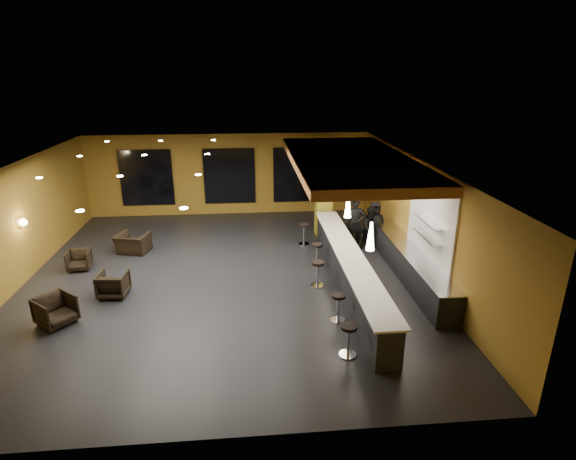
{
  "coord_description": "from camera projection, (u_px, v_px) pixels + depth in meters",
  "views": [
    {
      "loc": [
        0.8,
        -12.71,
        6.1
      ],
      "look_at": [
        2.0,
        0.5,
        1.3
      ],
      "focal_mm": 28.0,
      "sensor_mm": 36.0,
      "label": 1
    }
  ],
  "objects": [
    {
      "name": "staff_a",
      "position": [
        355.0,
        224.0,
        15.82
      ],
      "size": [
        0.76,
        0.59,
        1.86
      ],
      "primitive_type": "imported",
      "rotation": [
        0.0,
        0.0,
        -0.24
      ],
      "color": "black",
      "rests_on": "floor"
    },
    {
      "name": "bar_stool_4",
      "position": [
        304.0,
        231.0,
        16.31
      ],
      "size": [
        0.4,
        0.4,
        0.79
      ],
      "rotation": [
        0.0,
        0.0,
        -0.01
      ],
      "color": "silver",
      "rests_on": "floor"
    },
    {
      "name": "wall_right",
      "position": [
        420.0,
        218.0,
        13.84
      ],
      "size": [
        0.1,
        13.0,
        3.5
      ],
      "primitive_type": "cube",
      "color": "olive",
      "rests_on": "floor"
    },
    {
      "name": "wall_sconce",
      "position": [
        23.0,
        222.0,
        13.27
      ],
      "size": [
        0.22,
        0.22,
        0.22
      ],
      "primitive_type": "sphere",
      "color": "#FFE5B2",
      "rests_on": "wall_left"
    },
    {
      "name": "armchair_d",
      "position": [
        133.0,
        243.0,
        15.66
      ],
      "size": [
        1.24,
        1.15,
        0.68
      ],
      "primitive_type": "imported",
      "rotation": [
        0.0,
        0.0,
        2.89
      ],
      "color": "black",
      "rests_on": "floor"
    },
    {
      "name": "armchair_b",
      "position": [
        113.0,
        284.0,
        12.65
      ],
      "size": [
        0.82,
        0.84,
        0.72
      ],
      "primitive_type": "imported",
      "rotation": [
        0.0,
        0.0,
        3.07
      ],
      "color": "black",
      "rests_on": "floor"
    },
    {
      "name": "pendant_1",
      "position": [
        348.0,
        206.0,
        12.96
      ],
      "size": [
        0.2,
        0.2,
        0.7
      ],
      "primitive_type": "cone",
      "color": "white",
      "rests_on": "wood_soffit"
    },
    {
      "name": "bar_stool_2",
      "position": [
        318.0,
        270.0,
        13.18
      ],
      "size": [
        0.39,
        0.39,
        0.78
      ],
      "rotation": [
        0.0,
        0.0,
        0.08
      ],
      "color": "silver",
      "rests_on": "floor"
    },
    {
      "name": "wall_front",
      "position": [
        204.0,
        356.0,
        7.19
      ],
      "size": [
        12.0,
        0.1,
        3.5
      ],
      "primitive_type": "cube",
      "color": "olive",
      "rests_on": "floor"
    },
    {
      "name": "floor",
      "position": [
        225.0,
        278.0,
        13.93
      ],
      "size": [
        12.0,
        13.0,
        0.1
      ],
      "primitive_type": "cube",
      "color": "black",
      "rests_on": "ground"
    },
    {
      "name": "bar_stool_0",
      "position": [
        349.0,
        336.0,
        9.95
      ],
      "size": [
        0.39,
        0.39,
        0.77
      ],
      "rotation": [
        0.0,
        0.0,
        -0.03
      ],
      "color": "silver",
      "rests_on": "floor"
    },
    {
      "name": "wall_shelf_lower",
      "position": [
        427.0,
        236.0,
        12.74
      ],
      "size": [
        0.3,
        1.5,
        0.03
      ],
      "primitive_type": "cube",
      "color": "silver",
      "rests_on": "wall_right"
    },
    {
      "name": "prep_top",
      "position": [
        410.0,
        250.0,
        13.63
      ],
      "size": [
        0.72,
        6.0,
        0.03
      ],
      "primitive_type": "cube",
      "color": "silver",
      "rests_on": "prep_counter"
    },
    {
      "name": "window_left",
      "position": [
        147.0,
        178.0,
        19.07
      ],
      "size": [
        2.2,
        0.06,
        2.4
      ],
      "primitive_type": "cube",
      "color": "black",
      "rests_on": "wall_back"
    },
    {
      "name": "wall_back",
      "position": [
        230.0,
        174.0,
        19.45
      ],
      "size": [
        12.0,
        0.1,
        3.5
      ],
      "primitive_type": "cube",
      "color": "olive",
      "rests_on": "floor"
    },
    {
      "name": "armchair_c",
      "position": [
        79.0,
        260.0,
        14.34
      ],
      "size": [
        0.75,
        0.77,
        0.64
      ],
      "primitive_type": "imported",
      "rotation": [
        0.0,
        0.0,
        0.1
      ],
      "color": "black",
      "rests_on": "floor"
    },
    {
      "name": "armchair_a",
      "position": [
        55.0,
        310.0,
        11.24
      ],
      "size": [
        1.16,
        1.16,
        0.76
      ],
      "primitive_type": "imported",
      "rotation": [
        0.0,
        0.0,
        0.87
      ],
      "color": "black",
      "rests_on": "floor"
    },
    {
      "name": "pendant_0",
      "position": [
        371.0,
        236.0,
        10.62
      ],
      "size": [
        0.2,
        0.2,
        0.7
      ],
      "primitive_type": "cone",
      "color": "white",
      "rests_on": "wood_soffit"
    },
    {
      "name": "window_center",
      "position": [
        229.0,
        176.0,
        19.37
      ],
      "size": [
        2.2,
        0.06,
        2.4
      ],
      "primitive_type": "cube",
      "color": "black",
      "rests_on": "wall_back"
    },
    {
      "name": "staff_b",
      "position": [
        371.0,
        228.0,
        15.89
      ],
      "size": [
        0.85,
        0.73,
        1.53
      ],
      "primitive_type": "imported",
      "rotation": [
        0.0,
        0.0,
        0.23
      ],
      "color": "black",
      "rests_on": "floor"
    },
    {
      "name": "pendant_2",
      "position": [
        332.0,
        185.0,
        15.3
      ],
      "size": [
        0.2,
        0.2,
        0.7
      ],
      "primitive_type": "cone",
      "color": "white",
      "rests_on": "wood_soffit"
    },
    {
      "name": "bar_top",
      "position": [
        350.0,
        255.0,
        12.94
      ],
      "size": [
        0.78,
        8.1,
        0.05
      ],
      "primitive_type": "cube",
      "color": "silver",
      "rests_on": "bar_counter"
    },
    {
      "name": "prep_counter",
      "position": [
        409.0,
        264.0,
        13.78
      ],
      "size": [
        0.7,
        6.0,
        0.86
      ],
      "primitive_type": "cube",
      "color": "black",
      "rests_on": "floor"
    },
    {
      "name": "wall_shelf_upper",
      "position": [
        429.0,
        221.0,
        12.59
      ],
      "size": [
        0.3,
        1.5,
        0.03
      ],
      "primitive_type": "cube",
      "color": "silver",
      "rests_on": "wall_right"
    },
    {
      "name": "bar_stool_1",
      "position": [
        338.0,
        304.0,
        11.36
      ],
      "size": [
        0.37,
        0.37,
        0.74
      ],
      "rotation": [
        0.0,
        0.0,
        0.24
      ],
      "color": "silver",
      "rests_on": "floor"
    },
    {
      "name": "bar_counter",
      "position": [
        349.0,
        271.0,
        13.12
      ],
      "size": [
        0.6,
        8.0,
        1.0
      ],
      "primitive_type": "cube",
      "color": "black",
      "rests_on": "floor"
    },
    {
      "name": "tile_backsplash",
      "position": [
        431.0,
        220.0,
        12.81
      ],
      "size": [
        0.06,
        3.2,
        2.4
      ],
      "primitive_type": "cube",
      "color": "white",
      "rests_on": "wall_right"
    },
    {
      "name": "wall_left",
      "position": [
        9.0,
        230.0,
        12.8
      ],
      "size": [
        0.1,
        13.0,
        3.5
      ],
      "primitive_type": "cube",
      "color": "olive",
      "rests_on": "floor"
    },
    {
      "name": "staff_c",
      "position": [
        374.0,
        224.0,
        16.07
      ],
      "size": [
        0.88,
        0.63,
        1.66
      ],
      "primitive_type": "imported",
      "rotation": [
        0.0,
        0.0,
        -0.14
      ],
      "color": "black",
      "rests_on": "floor"
    },
    {
      "name": "column",
      "position": [
        324.0,
        190.0,
        17.0
      ],
      "size": [
        0.6,
        0.6,
        3.5
      ],
      "primitive_type": "cube",
      "color": "#A49424",
      "rests_on": "floor"
    },
    {
      "name": "window_right",
      "position": [
        298.0,
        175.0,
        19.62
      ],
      "size": [
        2.2,
        0.06,
        2.4
      ],
      "primitive_type": "cube",
      "color": "black",
      "rests_on": "wall_back"
    },
    {
      "name": "wood_soffit",
      "position": [
        350.0,
        161.0,
        14.05
      ],
      "size": [
        3.6,
        8.0,
        0.28
      ],
      "primitive_type": "cube",
      "color": "#BC7237",
      "rests_on": "ceiling"
    },
    {
      "name": "bar_stool_3",
      "position": [
        317.0,
        251.0,
        14.65
      ],
      "size": [
        0.37,
        0.37,
        0.72
      ],
      "rotation": [
        0.0,
        0.0,
        -0.41
      ],
      "color": "silver",
      "rests_on": "floor"
    },
    {
      "name": "ceiling",
      "position": [
        219.0,
        164.0,
        12.71
      ],
      "size": [
        12.0,
        13.0,
        0.1
      ],
      "primitive_type": "cube",
      "color": "black"
    }
  ]
}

